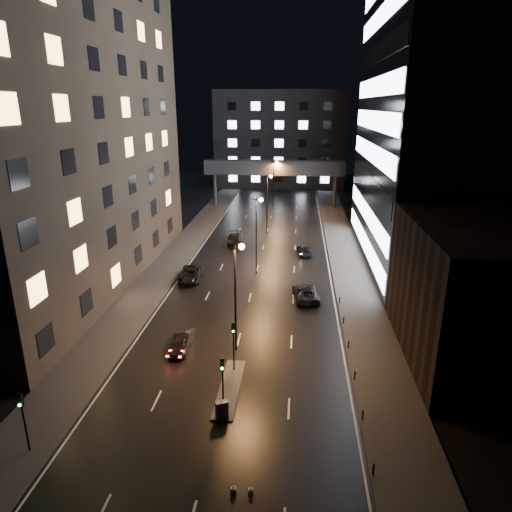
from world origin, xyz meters
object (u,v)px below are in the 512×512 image
(car_toward_a, at_px, (306,293))
(car_toward_b, at_px, (305,250))
(car_away_d, at_px, (235,239))
(utility_cabinet, at_px, (222,410))
(car_away_b, at_px, (182,340))
(car_away_a, at_px, (180,345))
(car_away_c, at_px, (190,274))

(car_toward_a, relative_size, car_toward_b, 1.19)
(car_away_d, relative_size, car_toward_a, 0.99)
(car_toward_b, bearing_deg, car_away_d, -28.14)
(utility_cabinet, bearing_deg, car_away_b, 93.33)
(car_away_a, height_order, utility_cabinet, utility_cabinet)
(car_toward_a, xyz_separation_m, utility_cabinet, (-6.11, -21.85, 0.04))
(car_away_b, bearing_deg, car_away_a, -90.34)
(car_away_b, bearing_deg, car_toward_a, 46.20)
(car_toward_a, relative_size, utility_cabinet, 4.16)
(car_away_a, xyz_separation_m, car_toward_b, (11.47, 29.52, 0.05))
(car_away_c, bearing_deg, car_away_a, -84.34)
(car_away_d, bearing_deg, car_toward_b, -27.06)
(car_away_c, distance_m, car_away_d, 16.48)
(car_toward_a, bearing_deg, car_away_b, 38.34)
(car_away_a, relative_size, car_away_b, 0.89)
(car_away_c, bearing_deg, car_toward_b, 34.98)
(car_toward_a, bearing_deg, car_away_a, 40.52)
(car_away_b, bearing_deg, car_away_d, 89.41)
(car_away_a, distance_m, car_toward_b, 31.67)
(car_away_a, xyz_separation_m, car_away_c, (-3.10, 17.59, 0.15))
(utility_cabinet, bearing_deg, car_away_c, 82.71)
(car_away_b, distance_m, car_away_c, 16.92)
(car_away_d, bearing_deg, car_toward_a, -68.40)
(car_away_b, distance_m, car_toward_b, 30.78)
(car_away_a, xyz_separation_m, car_away_d, (0.34, 33.71, 0.17))
(car_away_d, bearing_deg, utility_cabinet, -89.79)
(car_toward_b, height_order, utility_cabinet, utility_cabinet)
(car_away_c, xyz_separation_m, utility_cabinet, (8.43, -26.55, 0.03))
(utility_cabinet, bearing_deg, car_toward_a, 49.46)
(car_toward_a, bearing_deg, car_toward_b, -97.97)
(car_away_d, relative_size, car_toward_b, 1.17)
(car_toward_a, xyz_separation_m, car_toward_b, (0.03, 16.64, -0.10))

